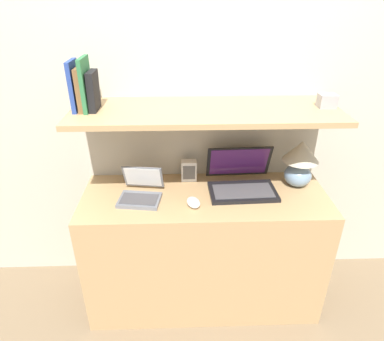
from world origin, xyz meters
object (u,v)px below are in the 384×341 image
at_px(computer_mouse, 193,202).
at_px(shelf_gadget, 327,101).
at_px(book_green, 86,84).
at_px(book_brown, 81,89).
at_px(book_black, 93,91).
at_px(router_box, 189,170).
at_px(laptop_large, 241,181).
at_px(laptop_small, 141,192).
at_px(book_blue, 74,86).
at_px(table_lamp, 300,161).

distance_m(computer_mouse, shelf_gadget, 0.86).
bearing_deg(book_green, computer_mouse, -17.86).
height_order(book_brown, book_black, book_brown).
bearing_deg(router_box, laptop_large, -21.37).
xyz_separation_m(router_box, shelf_gadget, (0.71, -0.11, 0.45)).
bearing_deg(laptop_small, book_blue, 164.15).
xyz_separation_m(book_green, shelf_gadget, (1.21, 0.00, -0.09)).
xyz_separation_m(laptop_large, book_brown, (-0.83, 0.00, 0.54)).
relative_size(book_brown, book_green, 0.82).
bearing_deg(laptop_large, router_box, 158.63).
relative_size(router_box, book_green, 0.49).
bearing_deg(book_black, book_brown, 180.00).
xyz_separation_m(book_blue, book_brown, (0.03, 0.00, -0.02)).
bearing_deg(book_blue, table_lamp, 1.48).
height_order(computer_mouse, book_black, book_black).
distance_m(book_blue, book_green, 0.06).
bearing_deg(table_lamp, router_box, 172.48).
relative_size(book_blue, book_brown, 1.15).
distance_m(laptop_small, shelf_gadget, 1.09).
height_order(book_black, shelf_gadget, book_black).
bearing_deg(book_blue, laptop_large, -0.14).
height_order(table_lamp, book_blue, book_blue).
distance_m(laptop_small, book_brown, 0.61).
xyz_separation_m(book_brown, shelf_gadget, (1.24, 0.00, -0.07)).
bearing_deg(router_box, computer_mouse, -86.68).
distance_m(book_blue, book_black, 0.09).
relative_size(laptop_large, book_black, 2.00).
bearing_deg(book_brown, router_box, 12.13).
bearing_deg(book_green, book_brown, 180.00).
bearing_deg(laptop_large, book_blue, 179.86).
distance_m(book_black, shelf_gadget, 1.18).
xyz_separation_m(table_lamp, router_box, (-0.63, 0.08, -0.10)).
relative_size(computer_mouse, book_green, 0.45).
bearing_deg(shelf_gadget, book_brown, 180.00).
bearing_deg(laptop_small, computer_mouse, -16.55).
bearing_deg(table_lamp, book_green, -178.44).
height_order(laptop_large, shelf_gadget, shelf_gadget).
bearing_deg(laptop_small, shelf_gadget, 4.86).
relative_size(laptop_small, book_blue, 1.03).
bearing_deg(computer_mouse, laptop_large, 30.56).
distance_m(laptop_large, book_brown, 0.99).
bearing_deg(book_blue, computer_mouse, -16.19).
bearing_deg(computer_mouse, shelf_gadget, 13.66).
relative_size(laptop_large, book_green, 1.50).
relative_size(table_lamp, laptop_large, 0.72).
distance_m(book_brown, book_black, 0.06).
distance_m(table_lamp, laptop_small, 0.91).
height_order(laptop_small, book_brown, book_brown).
height_order(laptop_large, book_green, book_green).
bearing_deg(book_green, table_lamp, 1.56).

